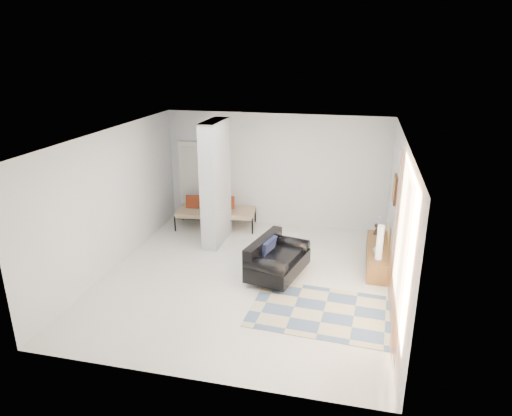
# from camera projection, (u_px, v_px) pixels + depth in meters

# --- Properties ---
(floor) EXTENTS (6.00, 6.00, 0.00)m
(floor) POSITION_uv_depth(u_px,v_px,m) (246.00, 277.00, 8.96)
(floor) COLOR silver
(floor) RESTS_ON ground
(ceiling) EXTENTS (6.00, 6.00, 0.00)m
(ceiling) POSITION_uv_depth(u_px,v_px,m) (245.00, 136.00, 8.03)
(ceiling) COLOR white
(ceiling) RESTS_ON wall_back
(wall_back) EXTENTS (6.00, 0.00, 6.00)m
(wall_back) POSITION_uv_depth(u_px,v_px,m) (276.00, 171.00, 11.25)
(wall_back) COLOR silver
(wall_back) RESTS_ON ground
(wall_front) EXTENTS (6.00, 0.00, 6.00)m
(wall_front) POSITION_uv_depth(u_px,v_px,m) (186.00, 288.00, 5.74)
(wall_front) COLOR silver
(wall_front) RESTS_ON ground
(wall_left) EXTENTS (0.00, 6.00, 6.00)m
(wall_left) POSITION_uv_depth(u_px,v_px,m) (112.00, 200.00, 9.09)
(wall_left) COLOR silver
(wall_left) RESTS_ON ground
(wall_right) EXTENTS (0.00, 6.00, 6.00)m
(wall_right) POSITION_uv_depth(u_px,v_px,m) (399.00, 223.00, 7.91)
(wall_right) COLOR silver
(wall_right) RESTS_ON ground
(partition_column) EXTENTS (0.35, 1.20, 2.80)m
(partition_column) POSITION_uv_depth(u_px,v_px,m) (216.00, 183.00, 10.20)
(partition_column) COLOR #B8BCC0
(partition_column) RESTS_ON floor
(hallway_door) EXTENTS (0.85, 0.06, 2.04)m
(hallway_door) POSITION_uv_depth(u_px,v_px,m) (196.00, 181.00, 11.79)
(hallway_door) COLOR white
(hallway_door) RESTS_ON floor
(curtain) EXTENTS (0.00, 2.55, 2.55)m
(curtain) POSITION_uv_depth(u_px,v_px,m) (398.00, 246.00, 6.85)
(curtain) COLOR orange
(curtain) RESTS_ON wall_right
(wall_art) EXTENTS (0.04, 0.45, 0.55)m
(wall_art) POSITION_uv_depth(u_px,v_px,m) (395.00, 189.00, 8.91)
(wall_art) COLOR #361B0E
(wall_art) RESTS_ON wall_right
(media_console) EXTENTS (0.45, 1.85, 0.80)m
(media_console) POSITION_uv_depth(u_px,v_px,m) (378.00, 255.00, 9.43)
(media_console) COLOR brown
(media_console) RESTS_ON floor
(loveseat) EXTENTS (1.14, 1.59, 0.76)m
(loveseat) POSITION_uv_depth(u_px,v_px,m) (275.00, 259.00, 8.91)
(loveseat) COLOR silver
(loveseat) RESTS_ON floor
(daybed) EXTENTS (2.03, 1.09, 0.77)m
(daybed) POSITION_uv_depth(u_px,v_px,m) (215.00, 211.00, 11.40)
(daybed) COLOR black
(daybed) RESTS_ON floor
(area_rug) EXTENTS (2.56, 1.79, 0.01)m
(area_rug) POSITION_uv_depth(u_px,v_px,m) (324.00, 312.00, 7.79)
(area_rug) COLOR #C2BB95
(area_rug) RESTS_ON floor
(cylinder_lamp) EXTENTS (0.13, 0.13, 0.69)m
(cylinder_lamp) POSITION_uv_depth(u_px,v_px,m) (380.00, 242.00, 8.73)
(cylinder_lamp) COLOR silver
(cylinder_lamp) RESTS_ON media_console
(bronze_figurine) EXTENTS (0.14, 0.14, 0.24)m
(bronze_figurine) POSITION_uv_depth(u_px,v_px,m) (376.00, 229.00, 9.97)
(bronze_figurine) COLOR black
(bronze_figurine) RESTS_ON media_console
(vase) EXTENTS (0.18, 0.18, 0.17)m
(vase) POSITION_uv_depth(u_px,v_px,m) (377.00, 249.00, 9.06)
(vase) COLOR silver
(vase) RESTS_ON media_console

